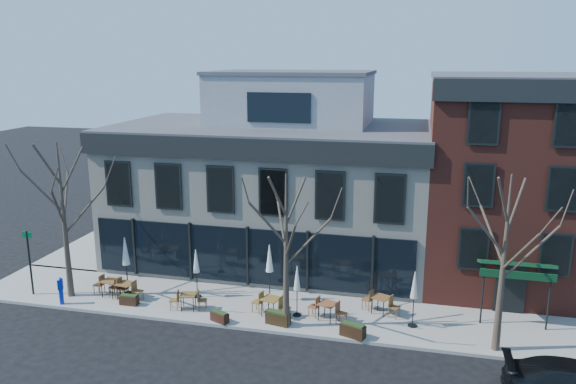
# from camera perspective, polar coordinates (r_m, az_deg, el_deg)

# --- Properties ---
(ground) EXTENTS (120.00, 120.00, 0.00)m
(ground) POSITION_cam_1_polar(r_m,az_deg,el_deg) (30.38, -4.02, -9.82)
(ground) COLOR black
(ground) RESTS_ON ground
(sidewalk_front) EXTENTS (33.50, 4.70, 0.15)m
(sidewalk_front) POSITION_cam_1_polar(r_m,az_deg,el_deg) (27.69, 1.19, -12.04)
(sidewalk_front) COLOR gray
(sidewalk_front) RESTS_ON ground
(sidewalk_side) EXTENTS (4.50, 12.00, 0.15)m
(sidewalk_side) POSITION_cam_1_polar(r_m,az_deg,el_deg) (39.92, -17.03, -4.50)
(sidewalk_side) COLOR gray
(sidewalk_side) RESTS_ON ground
(corner_building) EXTENTS (18.39, 10.39, 11.10)m
(corner_building) POSITION_cam_1_polar(r_m,az_deg,el_deg) (33.55, -1.46, 0.96)
(corner_building) COLOR beige
(corner_building) RESTS_ON ground
(red_brick_building) EXTENTS (8.20, 11.78, 11.18)m
(red_brick_building) POSITION_cam_1_polar(r_m,az_deg,el_deg) (32.51, 21.10, 1.28)
(red_brick_building) COLOR maroon
(red_brick_building) RESTS_ON ground
(tree_corner) EXTENTS (3.93, 3.98, 7.92)m
(tree_corner) POSITION_cam_1_polar(r_m,az_deg,el_deg) (29.91, -21.80, -2.53)
(tree_corner) COLOR #382B21
(tree_corner) RESTS_ON sidewalk_front
(tree_mid) EXTENTS (3.50, 3.55, 7.04)m
(tree_mid) POSITION_cam_1_polar(r_m,az_deg,el_deg) (24.73, -0.17, -5.91)
(tree_mid) COLOR #382B21
(tree_mid) RESTS_ON sidewalk_front
(tree_right) EXTENTS (3.72, 3.77, 7.48)m
(tree_right) POSITION_cam_1_polar(r_m,az_deg,el_deg) (24.30, 21.08, -6.65)
(tree_right) COLOR #382B21
(tree_right) RESTS_ON sidewalk_front
(sign_pole) EXTENTS (0.50, 0.10, 3.40)m
(sign_pole) POSITION_cam_1_polar(r_m,az_deg,el_deg) (31.50, -24.78, -6.18)
(sign_pole) COLOR black
(sign_pole) RESTS_ON sidewalk_front
(call_box) EXTENTS (0.30, 0.28, 1.42)m
(call_box) POSITION_cam_1_polar(r_m,az_deg,el_deg) (30.12, -22.09, -9.18)
(call_box) COLOR #0D2CB2
(call_box) RESTS_ON sidewalk_front
(cafe_set_0) EXTENTS (2.01, 0.88, 1.04)m
(cafe_set_0) POSITION_cam_1_polar(r_m,az_deg,el_deg) (30.32, -17.56, -9.10)
(cafe_set_0) COLOR brown
(cafe_set_0) RESTS_ON sidewalk_front
(cafe_set_1) EXTENTS (1.97, 0.88, 1.01)m
(cafe_set_1) POSITION_cam_1_polar(r_m,az_deg,el_deg) (29.80, -16.16, -9.43)
(cafe_set_1) COLOR brown
(cafe_set_1) RESTS_ON sidewalk_front
(cafe_set_2) EXTENTS (1.87, 0.87, 0.96)m
(cafe_set_2) POSITION_cam_1_polar(r_m,az_deg,el_deg) (27.93, -10.10, -10.73)
(cafe_set_2) COLOR brown
(cafe_set_2) RESTS_ON sidewalk_front
(cafe_set_3) EXTENTS (2.05, 1.00, 1.05)m
(cafe_set_3) POSITION_cam_1_polar(r_m,az_deg,el_deg) (26.94, -1.74, -11.36)
(cafe_set_3) COLOR brown
(cafe_set_3) RESTS_ON sidewalk_front
(cafe_set_4) EXTENTS (1.98, 1.08, 1.02)m
(cafe_set_4) POSITION_cam_1_polar(r_m,az_deg,el_deg) (26.55, 4.04, -11.82)
(cafe_set_4) COLOR brown
(cafe_set_4) RESTS_ON sidewalk_front
(cafe_set_5) EXTENTS (1.95, 1.22, 1.02)m
(cafe_set_5) POSITION_cam_1_polar(r_m,az_deg,el_deg) (27.50, 9.40, -11.05)
(cafe_set_5) COLOR brown
(cafe_set_5) RESTS_ON sidewalk_front
(umbrella_0) EXTENTS (0.49, 0.49, 3.06)m
(umbrella_0) POSITION_cam_1_polar(r_m,az_deg,el_deg) (29.74, -16.18, -6.10)
(umbrella_0) COLOR black
(umbrella_0) RESTS_ON sidewalk_front
(umbrella_1) EXTENTS (0.41, 0.41, 2.54)m
(umbrella_1) POSITION_cam_1_polar(r_m,az_deg,el_deg) (28.74, -9.32, -7.19)
(umbrella_1) COLOR black
(umbrella_1) RESTS_ON sidewalk_front
(umbrella_2) EXTENTS (0.47, 0.47, 2.93)m
(umbrella_2) POSITION_cam_1_polar(r_m,az_deg,el_deg) (27.89, -1.89, -7.06)
(umbrella_2) COLOR black
(umbrella_2) RESTS_ON sidewalk_front
(umbrella_3) EXTENTS (0.40, 0.40, 2.49)m
(umbrella_3) POSITION_cam_1_polar(r_m,az_deg,el_deg) (26.40, 0.93, -9.01)
(umbrella_3) COLOR black
(umbrella_3) RESTS_ON sidewalk_front
(umbrella_4) EXTENTS (0.42, 0.42, 2.63)m
(umbrella_4) POSITION_cam_1_polar(r_m,az_deg,el_deg) (25.99, 12.72, -9.49)
(umbrella_4) COLOR black
(umbrella_4) RESTS_ON sidewalk_front
(planter_0) EXTENTS (0.91, 0.37, 0.51)m
(planter_0) POSITION_cam_1_polar(r_m,az_deg,el_deg) (29.17, -15.84, -10.49)
(planter_0) COLOR black
(planter_0) RESTS_ON sidewalk_front
(planter_1) EXTENTS (0.96, 0.69, 0.50)m
(planter_1) POSITION_cam_1_polar(r_m,az_deg,el_deg) (26.63, -6.96, -12.46)
(planter_1) COLOR black
(planter_1) RESTS_ON sidewalk_front
(planter_2) EXTENTS (1.18, 0.66, 0.62)m
(planter_2) POSITION_cam_1_polar(r_m,az_deg,el_deg) (26.21, -1.02, -12.66)
(planter_2) COLOR black
(planter_2) RESTS_ON sidewalk_front
(planter_3) EXTENTS (1.19, 0.78, 0.62)m
(planter_3) POSITION_cam_1_polar(r_m,az_deg,el_deg) (25.31, 6.60, -13.77)
(planter_3) COLOR black
(planter_3) RESTS_ON sidewalk_front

